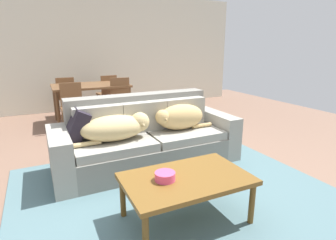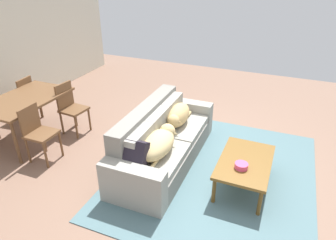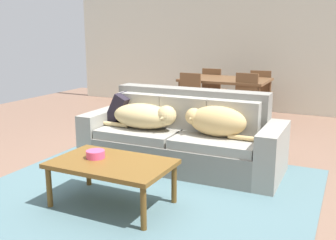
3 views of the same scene
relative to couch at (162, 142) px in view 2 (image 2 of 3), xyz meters
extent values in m
plane|color=#805F4D|center=(-0.13, -0.32, -0.34)|extent=(10.00, 10.00, 0.00)
cube|color=slate|center=(0.00, -0.86, -0.33)|extent=(3.22, 2.78, 0.01)
cube|color=gray|center=(0.00, -0.06, -0.17)|extent=(1.89, 0.89, 0.33)
cube|color=gray|center=(-0.47, -0.07, 0.05)|extent=(0.92, 0.84, 0.10)
cube|color=gray|center=(0.47, -0.06, 0.05)|extent=(0.92, 0.84, 0.10)
cube|color=gray|center=(0.00, 0.25, 0.32)|extent=(1.88, 0.26, 0.45)
cube|color=gray|center=(-0.58, 0.05, 0.29)|extent=(0.58, 0.17, 0.38)
cube|color=gray|center=(0.00, 0.06, 0.29)|extent=(0.58, 0.17, 0.38)
cube|color=gray|center=(0.58, 0.07, 0.29)|extent=(0.58, 0.17, 0.38)
cube|color=gray|center=(-1.05, -0.08, -0.04)|extent=(0.23, 0.87, 0.58)
cube|color=gray|center=(1.05, -0.05, -0.04)|extent=(0.23, 0.87, 0.58)
ellipsoid|color=tan|center=(-0.45, -0.14, 0.24)|extent=(0.76, 0.41, 0.29)
sphere|color=tan|center=(-0.13, -0.15, 0.28)|extent=(0.23, 0.23, 0.23)
cone|color=#978358|center=(-0.13, -0.26, 0.27)|extent=(0.10, 0.13, 0.10)
cylinder|color=tan|center=(-0.79, -0.22, 0.13)|extent=(0.34, 0.05, 0.05)
ellipsoid|color=tan|center=(0.45, -0.09, 0.26)|extent=(0.64, 0.32, 0.33)
sphere|color=tan|center=(0.18, -0.11, 0.30)|extent=(0.19, 0.19, 0.19)
cone|color=#9A7F50|center=(0.18, -0.20, 0.29)|extent=(0.09, 0.10, 0.08)
cylinder|color=tan|center=(0.74, -0.15, 0.13)|extent=(0.29, 0.05, 0.05)
cube|color=black|center=(-0.84, 0.04, 0.27)|extent=(0.32, 0.39, 0.42)
cube|color=brown|center=(-0.12, -1.28, 0.06)|extent=(1.06, 0.67, 0.04)
cylinder|color=brown|center=(-0.61, -1.56, -0.15)|extent=(0.05, 0.05, 0.38)
cylinder|color=brown|center=(0.36, -1.56, -0.15)|extent=(0.05, 0.05, 0.38)
cylinder|color=brown|center=(-0.61, -0.99, -0.15)|extent=(0.05, 0.05, 0.38)
cylinder|color=brown|center=(0.36, -0.99, -0.15)|extent=(0.05, 0.05, 0.38)
cylinder|color=#EA4C7F|center=(-0.31, -1.25, 0.12)|extent=(0.17, 0.17, 0.07)
cube|color=brown|center=(-0.26, 2.38, 0.40)|extent=(1.44, 0.93, 0.04)
cylinder|color=brown|center=(-0.93, 1.97, 0.02)|extent=(0.05, 0.05, 0.72)
cylinder|color=brown|center=(0.41, 1.97, 0.02)|extent=(0.05, 0.05, 0.72)
cylinder|color=brown|center=(0.41, 2.80, 0.02)|extent=(0.05, 0.05, 0.72)
cube|color=brown|center=(-0.68, 1.68, 0.12)|extent=(0.41, 0.41, 0.04)
cube|color=brown|center=(-0.69, 1.86, 0.34)|extent=(0.36, 0.04, 0.41)
cylinder|color=brown|center=(-0.85, 1.50, -0.12)|extent=(0.04, 0.04, 0.43)
cylinder|color=brown|center=(-0.51, 1.51, -0.12)|extent=(0.04, 0.04, 0.43)
cylinder|color=brown|center=(-0.86, 1.84, -0.12)|extent=(0.04, 0.04, 0.43)
cylinder|color=brown|center=(-0.52, 1.85, -0.12)|extent=(0.04, 0.04, 0.43)
cube|color=brown|center=(0.21, 1.78, 0.11)|extent=(0.43, 0.43, 0.04)
cube|color=brown|center=(0.22, 1.96, 0.35)|extent=(0.36, 0.07, 0.44)
cylinder|color=brown|center=(0.02, 1.63, -0.12)|extent=(0.04, 0.04, 0.43)
cylinder|color=brown|center=(0.36, 1.60, -0.12)|extent=(0.04, 0.04, 0.43)
cylinder|color=brown|center=(0.05, 1.97, -0.12)|extent=(0.04, 0.04, 0.43)
cylinder|color=brown|center=(0.39, 1.94, -0.12)|extent=(0.04, 0.04, 0.43)
cube|color=brown|center=(0.21, 3.05, 0.10)|extent=(0.44, 0.44, 0.04)
cube|color=brown|center=(0.23, 2.87, 0.32)|extent=(0.36, 0.07, 0.42)
cylinder|color=brown|center=(0.36, 3.24, -0.13)|extent=(0.04, 0.04, 0.41)
cylinder|color=brown|center=(0.02, 3.20, -0.13)|extent=(0.04, 0.04, 0.41)
cylinder|color=brown|center=(0.40, 2.90, -0.13)|extent=(0.04, 0.04, 0.41)
cylinder|color=brown|center=(0.06, 2.86, -0.13)|extent=(0.04, 0.04, 0.41)
camera|label=1|loc=(-1.15, -3.08, 1.15)|focal=28.83mm
camera|label=2|loc=(-3.57, -1.62, 2.42)|focal=32.37mm
camera|label=3|loc=(1.78, -4.04, 1.22)|focal=41.94mm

